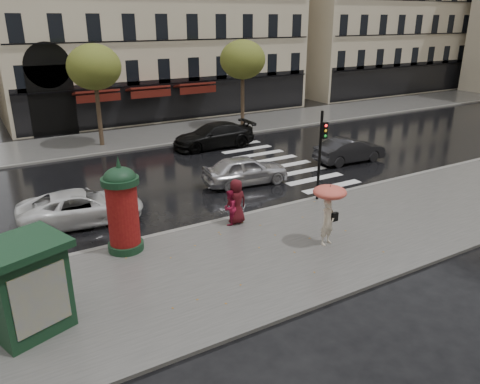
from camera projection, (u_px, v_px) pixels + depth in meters
ground at (282, 244)px, 17.90m from camera, size 160.00×160.00×0.00m
near_sidewalk at (290, 248)px, 17.47m from camera, size 90.00×7.00×0.12m
far_sidewalk at (127, 139)px, 33.20m from camera, size 90.00×6.00×0.12m
near_kerb at (242, 216)px, 20.29m from camera, size 90.00×0.25×0.14m
far_kerb at (141, 148)px, 30.77m from camera, size 90.00×0.25×0.14m
zebra_crossing at (271, 160)px, 28.50m from camera, size 3.60×11.75×0.01m
tree_far_left at (94, 67)px, 29.65m from camera, size 3.40×3.40×6.64m
tree_far_right at (243, 60)px, 34.89m from camera, size 3.40×3.40×6.64m
woman_umbrella at (329, 205)px, 17.13m from camera, size 1.24×1.24×2.38m
woman_red at (230, 208)px, 19.08m from camera, size 0.91×0.88×1.48m
man_burgundy at (236, 202)px, 19.16m from camera, size 0.94×0.62×1.89m
morris_column at (122, 206)px, 16.65m from camera, size 1.33×1.33×3.58m
traffic_light at (321, 147)px, 21.07m from camera, size 0.27×0.39×4.18m
newsstand at (26, 286)px, 12.37m from camera, size 2.66×2.45×2.62m
car_silver at (245, 170)px, 24.11m from camera, size 4.63×2.27×1.52m
car_darkgrey at (350, 150)px, 27.84m from camera, size 4.47×1.78×1.45m
car_white at (82, 207)px, 19.55m from camera, size 5.29×2.88×1.41m
car_black at (214, 136)px, 30.98m from camera, size 5.58×2.45×1.60m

